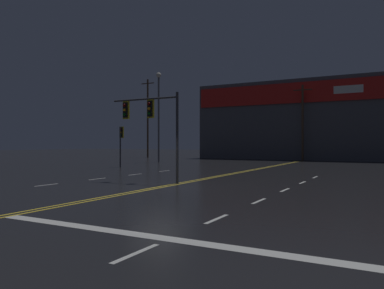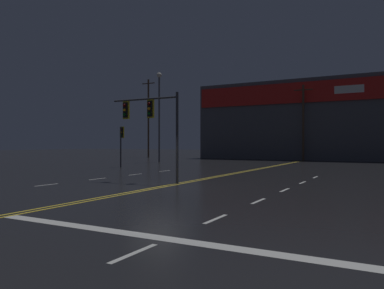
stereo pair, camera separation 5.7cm
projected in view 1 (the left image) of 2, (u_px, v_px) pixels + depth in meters
ground_plane at (159, 187)px, 17.46m from camera, size 200.00×200.00×0.00m
road_markings at (160, 193)px, 15.54m from camera, size 16.17×60.00×0.01m
traffic_signal_median at (149, 115)px, 20.03m from camera, size 4.19×0.36×4.70m
traffic_signal_corner_northwest at (121, 137)px, 32.50m from camera, size 0.42×0.36×3.54m
streetlight_near_left at (159, 105)px, 41.88m from camera, size 0.56×0.56×10.03m
building_backdrop at (312, 121)px, 50.10m from camera, size 28.75×10.23×10.11m
utility_pole_row at (292, 116)px, 45.66m from camera, size 46.46×0.26×11.67m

